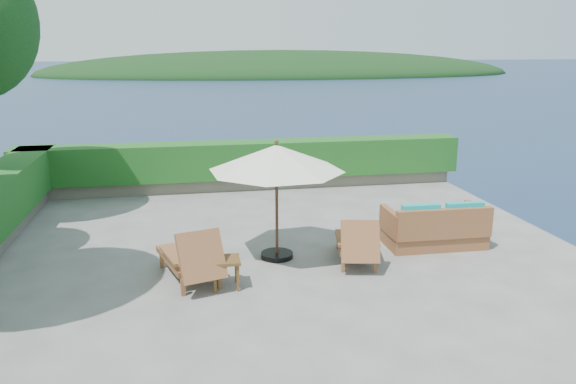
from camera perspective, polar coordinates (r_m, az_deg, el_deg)
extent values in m
plane|color=gray|center=(10.77, -0.78, -6.79)|extent=(12.00, 12.00, 0.00)
cube|color=#5F584B|center=(11.43, -0.76, -14.06)|extent=(12.00, 12.00, 3.00)
ellipsoid|color=black|center=(152.41, -0.61, 11.88)|extent=(126.00, 57.60, 12.60)
cube|color=gray|center=(16.03, -4.25, 0.98)|extent=(12.00, 0.60, 0.36)
cube|color=#184714|center=(15.88, -4.29, 3.33)|extent=(12.40, 0.90, 1.00)
cylinder|color=black|center=(10.83, -1.12, -6.42)|extent=(0.77, 0.77, 0.10)
cylinder|color=#3E2516|center=(10.50, -1.15, -1.07)|extent=(0.07, 0.07, 2.19)
cone|color=#EAE7CB|center=(10.30, -1.17, 3.50)|extent=(3.18, 3.18, 0.48)
sphere|color=#3E2516|center=(10.25, -1.18, 5.09)|extent=(0.10, 0.10, 0.08)
cube|color=brown|center=(9.36, -10.62, -9.50)|extent=(0.08, 0.08, 0.29)
cube|color=brown|center=(9.53, -6.98, -8.90)|extent=(0.08, 0.08, 0.29)
cube|color=brown|center=(10.56, -12.70, -6.78)|extent=(0.08, 0.08, 0.29)
cube|color=brown|center=(10.71, -9.45, -6.31)|extent=(0.08, 0.08, 0.29)
cube|color=brown|center=(10.06, -10.23, -6.58)|extent=(1.11, 1.60, 0.10)
cube|color=brown|center=(9.20, -8.79, -6.47)|extent=(0.84, 0.66, 0.78)
cube|color=brown|center=(9.71, -12.04, -6.41)|extent=(0.33, 0.93, 0.06)
cube|color=brown|center=(9.91, -7.79, -5.78)|extent=(0.33, 0.93, 0.06)
cube|color=brown|center=(10.17, 5.61, -7.40)|extent=(0.07, 0.07, 0.27)
cube|color=brown|center=(10.23, 8.85, -7.37)|extent=(0.07, 0.07, 0.27)
cube|color=brown|center=(11.31, 5.13, -5.08)|extent=(0.07, 0.07, 0.27)
cube|color=brown|center=(11.37, 8.03, -5.07)|extent=(0.07, 0.07, 0.27)
cube|color=brown|center=(10.80, 6.87, -5.11)|extent=(0.93, 1.44, 0.09)
cube|color=brown|center=(9.98, 7.35, -5.04)|extent=(0.75, 0.56, 0.72)
cube|color=brown|center=(10.53, 5.11, -4.70)|extent=(0.24, 0.87, 0.05)
cube|color=brown|center=(10.60, 8.88, -4.69)|extent=(0.24, 0.87, 0.05)
cube|color=brown|center=(9.35, -7.42, -8.82)|extent=(0.05, 0.05, 0.46)
cube|color=brown|center=(9.37, -5.11, -8.71)|extent=(0.05, 0.05, 0.46)
cube|color=brown|center=(9.70, -7.51, -7.96)|extent=(0.05, 0.05, 0.46)
cube|color=brown|center=(9.71, -5.28, -7.85)|extent=(0.05, 0.05, 0.46)
cube|color=brown|center=(9.44, -6.37, -6.90)|extent=(0.49, 0.49, 0.05)
cube|color=brown|center=(11.80, 14.55, -4.24)|extent=(1.97, 1.01, 0.43)
cube|color=brown|center=(11.29, 15.61, -3.14)|extent=(1.95, 0.18, 0.60)
cube|color=brown|center=(11.36, 10.35, -3.02)|extent=(0.15, 0.98, 0.49)
cube|color=brown|center=(12.11, 18.68, -2.46)|extent=(0.15, 0.98, 0.49)
cube|color=teal|center=(11.58, 12.48, -2.85)|extent=(0.86, 0.79, 0.20)
cube|color=teal|center=(11.94, 16.54, -2.57)|extent=(0.86, 0.79, 0.20)
cube|color=teal|center=(11.15, 13.32, -2.22)|extent=(0.76, 0.16, 0.39)
cube|color=teal|center=(11.53, 17.49, -1.96)|extent=(0.76, 0.16, 0.39)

